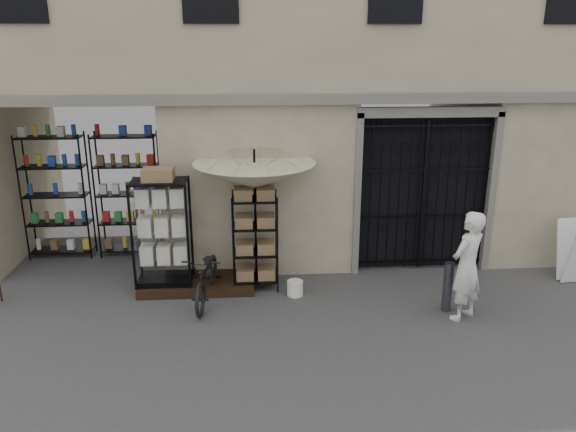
{
  "coord_description": "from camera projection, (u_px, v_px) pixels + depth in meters",
  "views": [
    {
      "loc": [
        -1.43,
        -7.64,
        4.27
      ],
      "look_at": [
        -0.8,
        1.4,
        1.35
      ],
      "focal_mm": 35.0,
      "sensor_mm": 36.0,
      "label": 1
    }
  ],
  "objects": [
    {
      "name": "shop_recess",
      "position": [
        87.0,
        190.0,
        10.56
      ],
      "size": [
        3.0,
        1.7,
        3.0
      ],
      "primitive_type": "cube",
      "color": "black",
      "rests_on": "ground"
    },
    {
      "name": "step_platform",
      "position": [
        198.0,
        284.0,
        9.95
      ],
      "size": [
        2.0,
        0.9,
        0.15
      ],
      "primitive_type": "cube",
      "color": "black",
      "rests_on": "ground"
    },
    {
      "name": "steel_bollard",
      "position": [
        448.0,
        287.0,
        9.02
      ],
      "size": [
        0.19,
        0.19,
        0.84
      ],
      "primitive_type": "cylinder",
      "rotation": [
        0.0,
        0.0,
        -0.28
      ],
      "color": "#44464D",
      "rests_on": "ground"
    },
    {
      "name": "display_cabinet",
      "position": [
        163.0,
        238.0,
        9.59
      ],
      "size": [
        0.94,
        0.6,
        1.99
      ],
      "rotation": [
        0.0,
        0.0,
        0.04
      ],
      "color": "black",
      "rests_on": "step_platform"
    },
    {
      "name": "shopkeeper",
      "position": [
        461.0,
        317.0,
        8.92
      ],
      "size": [
        1.56,
        1.8,
        0.42
      ],
      "primitive_type": "imported",
      "rotation": [
        0.0,
        0.0,
        3.77
      ],
      "color": "silver",
      "rests_on": "ground"
    },
    {
      "name": "shop_shelving",
      "position": [
        93.0,
        196.0,
        11.11
      ],
      "size": [
        2.7,
        0.5,
        2.5
      ],
      "primitive_type": "cube",
      "color": "black",
      "rests_on": "ground"
    },
    {
      "name": "ground",
      "position": [
        346.0,
        326.0,
        8.66
      ],
      "size": [
        80.0,
        80.0,
        0.0
      ],
      "primitive_type": "plane",
      "color": "black",
      "rests_on": "ground"
    },
    {
      "name": "easel_sign",
      "position": [
        576.0,
        252.0,
        10.05
      ],
      "size": [
        0.58,
        0.65,
        1.11
      ],
      "rotation": [
        0.0,
        0.0,
        0.09
      ],
      "color": "silver",
      "rests_on": "ground"
    },
    {
      "name": "iron_gate",
      "position": [
        421.0,
        191.0,
        10.48
      ],
      "size": [
        2.5,
        0.21,
        3.0
      ],
      "color": "black",
      "rests_on": "ground"
    },
    {
      "name": "market_umbrella",
      "position": [
        254.0,
        168.0,
        9.48
      ],
      "size": [
        2.22,
        2.25,
        2.96
      ],
      "rotation": [
        0.0,
        0.0,
        -0.26
      ],
      "color": "black",
      "rests_on": "ground"
    },
    {
      "name": "bicycle",
      "position": [
        208.0,
        300.0,
        9.49
      ],
      "size": [
        0.7,
        0.97,
        1.73
      ],
      "primitive_type": "imported",
      "rotation": [
        0.0,
        0.0,
        -0.11
      ],
      "color": "black",
      "rests_on": "ground"
    },
    {
      "name": "main_building",
      "position": [
        319.0,
        23.0,
        11.08
      ],
      "size": [
        14.0,
        4.0,
        9.0
      ],
      "primitive_type": "cube",
      "color": "tan",
      "rests_on": "ground"
    },
    {
      "name": "wire_rack",
      "position": [
        255.0,
        242.0,
        9.76
      ],
      "size": [
        0.87,
        0.71,
        1.72
      ],
      "rotation": [
        0.0,
        0.0,
        0.26
      ],
      "color": "black",
      "rests_on": "ground"
    },
    {
      "name": "white_bucket",
      "position": [
        295.0,
        288.0,
        9.64
      ],
      "size": [
        0.36,
        0.36,
        0.26
      ],
      "primitive_type": "cylinder",
      "rotation": [
        0.0,
        0.0,
        -0.39
      ],
      "color": "silver",
      "rests_on": "ground"
    }
  ]
}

